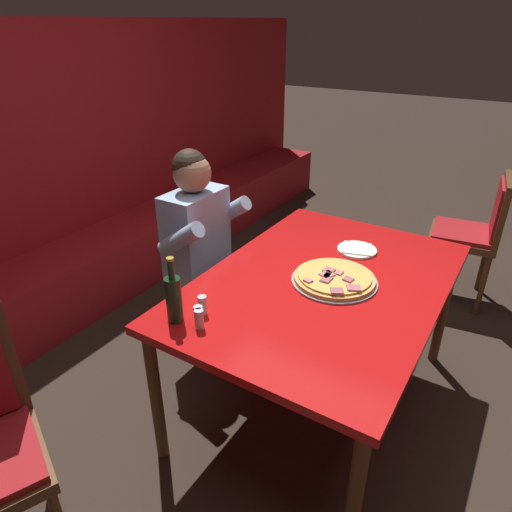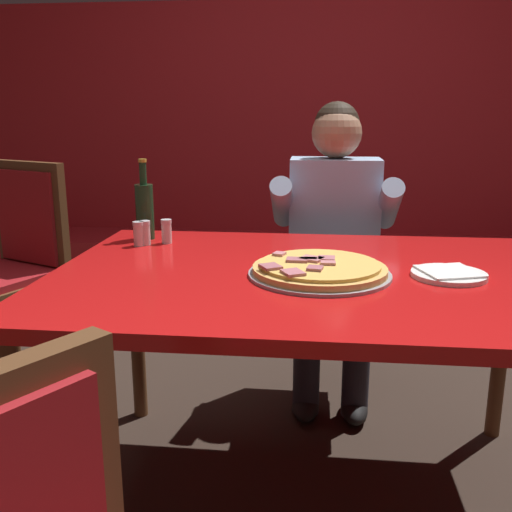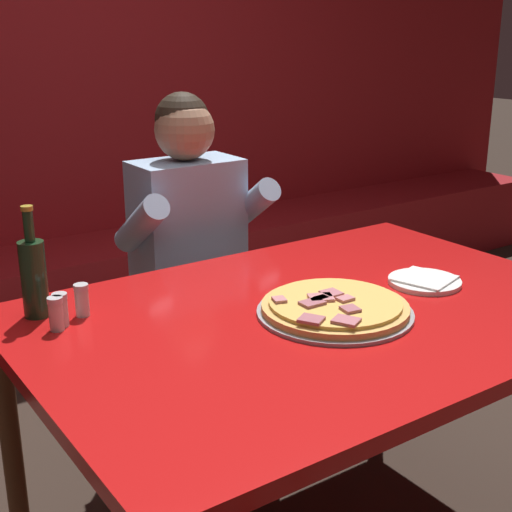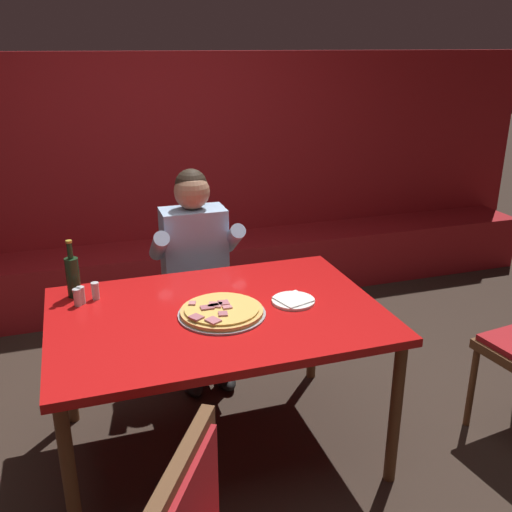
{
  "view_description": "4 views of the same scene",
  "coord_description": "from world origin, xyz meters",
  "px_view_note": "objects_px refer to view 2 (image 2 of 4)",
  "views": [
    {
      "loc": [
        -1.76,
        -0.72,
        1.88
      ],
      "look_at": [
        -0.13,
        0.3,
        0.88
      ],
      "focal_mm": 32.0,
      "sensor_mm": 36.0,
      "label": 1
    },
    {
      "loc": [
        -0.0,
        -1.62,
        1.23
      ],
      "look_at": [
        -0.18,
        0.02,
        0.81
      ],
      "focal_mm": 40.0,
      "sensor_mm": 36.0,
      "label": 2
    },
    {
      "loc": [
        -1.13,
        -1.34,
        1.49
      ],
      "look_at": [
        0.02,
        0.33,
        0.83
      ],
      "focal_mm": 50.0,
      "sensor_mm": 36.0,
      "label": 3
    },
    {
      "loc": [
        -0.57,
        -2.35,
        1.95
      ],
      "look_at": [
        0.2,
        0.03,
        1.02
      ],
      "focal_mm": 40.0,
      "sensor_mm": 36.0,
      "label": 4
    }
  ],
  "objects_px": {
    "diner_seated_blue_shirt": "(334,240)",
    "dining_chair_near_right": "(13,258)",
    "main_dining_table": "(314,293)",
    "shaker_parmesan": "(145,234)",
    "beer_bottle": "(145,209)",
    "plate_white_paper": "(449,274)",
    "shaker_oregano": "(167,232)",
    "pizza": "(319,270)",
    "shaker_black_pepper": "(139,235)"
  },
  "relations": [
    {
      "from": "main_dining_table",
      "to": "shaker_oregano",
      "type": "distance_m",
      "value": 0.63
    },
    {
      "from": "plate_white_paper",
      "to": "dining_chair_near_right",
      "type": "relative_size",
      "value": 0.21
    },
    {
      "from": "pizza",
      "to": "shaker_black_pepper",
      "type": "height_order",
      "value": "shaker_black_pepper"
    },
    {
      "from": "beer_bottle",
      "to": "shaker_parmesan",
      "type": "height_order",
      "value": "beer_bottle"
    },
    {
      "from": "main_dining_table",
      "to": "dining_chair_near_right",
      "type": "xyz_separation_m",
      "value": [
        -1.35,
        0.73,
        -0.11
      ]
    },
    {
      "from": "beer_bottle",
      "to": "diner_seated_blue_shirt",
      "type": "relative_size",
      "value": 0.23
    },
    {
      "from": "shaker_black_pepper",
      "to": "dining_chair_near_right",
      "type": "xyz_separation_m",
      "value": [
        -0.74,
        0.46,
        -0.22
      ]
    },
    {
      "from": "dining_chair_near_right",
      "to": "beer_bottle",
      "type": "bearing_deg",
      "value": -25.21
    },
    {
      "from": "shaker_parmesan",
      "to": "diner_seated_blue_shirt",
      "type": "bearing_deg",
      "value": 34.95
    },
    {
      "from": "pizza",
      "to": "diner_seated_blue_shirt",
      "type": "xyz_separation_m",
      "value": [
        0.06,
        0.8,
        -0.09
      ]
    },
    {
      "from": "pizza",
      "to": "dining_chair_near_right",
      "type": "distance_m",
      "value": 1.58
    },
    {
      "from": "plate_white_paper",
      "to": "beer_bottle",
      "type": "xyz_separation_m",
      "value": [
        -1.0,
        0.4,
        0.1
      ]
    },
    {
      "from": "shaker_oregano",
      "to": "diner_seated_blue_shirt",
      "type": "bearing_deg",
      "value": 35.9
    },
    {
      "from": "shaker_black_pepper",
      "to": "dining_chair_near_right",
      "type": "height_order",
      "value": "dining_chair_near_right"
    },
    {
      "from": "diner_seated_blue_shirt",
      "to": "shaker_parmesan",
      "type": "bearing_deg",
      "value": -145.05
    },
    {
      "from": "pizza",
      "to": "dining_chair_near_right",
      "type": "bearing_deg",
      "value": 150.45
    },
    {
      "from": "plate_white_paper",
      "to": "beer_bottle",
      "type": "height_order",
      "value": "beer_bottle"
    },
    {
      "from": "beer_bottle",
      "to": "dining_chair_near_right",
      "type": "distance_m",
      "value": 0.85
    },
    {
      "from": "shaker_parmesan",
      "to": "pizza",
      "type": "bearing_deg",
      "value": -28.64
    },
    {
      "from": "diner_seated_blue_shirt",
      "to": "dining_chair_near_right",
      "type": "xyz_separation_m",
      "value": [
        -1.43,
        -0.03,
        -0.11
      ]
    },
    {
      "from": "shaker_parmesan",
      "to": "shaker_black_pepper",
      "type": "relative_size",
      "value": 1.0
    },
    {
      "from": "pizza",
      "to": "plate_white_paper",
      "type": "relative_size",
      "value": 1.94
    },
    {
      "from": "dining_chair_near_right",
      "to": "main_dining_table",
      "type": "bearing_deg",
      "value": -28.23
    },
    {
      "from": "main_dining_table",
      "to": "shaker_parmesan",
      "type": "distance_m",
      "value": 0.67
    },
    {
      "from": "shaker_black_pepper",
      "to": "diner_seated_blue_shirt",
      "type": "bearing_deg",
      "value": 35.29
    },
    {
      "from": "diner_seated_blue_shirt",
      "to": "pizza",
      "type": "bearing_deg",
      "value": -94.61
    },
    {
      "from": "shaker_parmesan",
      "to": "dining_chair_near_right",
      "type": "xyz_separation_m",
      "value": [
        -0.76,
        0.44,
        -0.22
      ]
    },
    {
      "from": "main_dining_table",
      "to": "dining_chair_near_right",
      "type": "bearing_deg",
      "value": 151.77
    },
    {
      "from": "shaker_oregano",
      "to": "main_dining_table",
      "type": "bearing_deg",
      "value": -31.01
    },
    {
      "from": "pizza",
      "to": "diner_seated_blue_shirt",
      "type": "distance_m",
      "value": 0.81
    },
    {
      "from": "main_dining_table",
      "to": "beer_bottle",
      "type": "xyz_separation_m",
      "value": [
        -0.62,
        0.38,
        0.18
      ]
    },
    {
      "from": "shaker_oregano",
      "to": "shaker_black_pepper",
      "type": "relative_size",
      "value": 1.0
    },
    {
      "from": "main_dining_table",
      "to": "shaker_black_pepper",
      "type": "distance_m",
      "value": 0.68
    },
    {
      "from": "beer_bottle",
      "to": "shaker_black_pepper",
      "type": "bearing_deg",
      "value": -84.92
    },
    {
      "from": "plate_white_paper",
      "to": "diner_seated_blue_shirt",
      "type": "bearing_deg",
      "value": 111.27
    },
    {
      "from": "beer_bottle",
      "to": "shaker_oregano",
      "type": "relative_size",
      "value": 3.4
    },
    {
      "from": "main_dining_table",
      "to": "beer_bottle",
      "type": "distance_m",
      "value": 0.75
    },
    {
      "from": "shaker_black_pepper",
      "to": "pizza",
      "type": "bearing_deg",
      "value": -26.59
    },
    {
      "from": "shaker_oregano",
      "to": "dining_chair_near_right",
      "type": "relative_size",
      "value": 0.08
    },
    {
      "from": "beer_bottle",
      "to": "dining_chair_near_right",
      "type": "height_order",
      "value": "beer_bottle"
    },
    {
      "from": "main_dining_table",
      "to": "shaker_black_pepper",
      "type": "height_order",
      "value": "shaker_black_pepper"
    },
    {
      "from": "pizza",
      "to": "beer_bottle",
      "type": "relative_size",
      "value": 1.39
    },
    {
      "from": "diner_seated_blue_shirt",
      "to": "dining_chair_near_right",
      "type": "distance_m",
      "value": 1.43
    },
    {
      "from": "main_dining_table",
      "to": "plate_white_paper",
      "type": "height_order",
      "value": "plate_white_paper"
    },
    {
      "from": "diner_seated_blue_shirt",
      "to": "shaker_black_pepper",
      "type": "bearing_deg",
      "value": -144.71
    },
    {
      "from": "shaker_black_pepper",
      "to": "dining_chair_near_right",
      "type": "distance_m",
      "value": 0.9
    },
    {
      "from": "beer_bottle",
      "to": "main_dining_table",
      "type": "bearing_deg",
      "value": -31.55
    },
    {
      "from": "plate_white_paper",
      "to": "shaker_black_pepper",
      "type": "relative_size",
      "value": 2.44
    },
    {
      "from": "pizza",
      "to": "beer_bottle",
      "type": "distance_m",
      "value": 0.77
    },
    {
      "from": "shaker_oregano",
      "to": "diner_seated_blue_shirt",
      "type": "distance_m",
      "value": 0.75
    }
  ]
}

